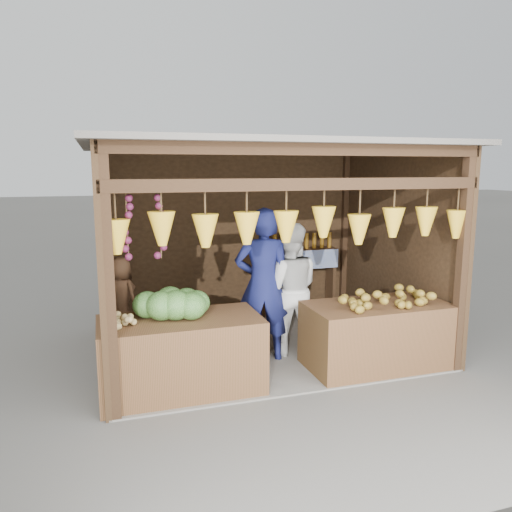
{
  "coord_description": "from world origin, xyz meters",
  "views": [
    {
      "loc": [
        -1.99,
        -6.05,
        2.36
      ],
      "look_at": [
        -0.11,
        -0.1,
        1.26
      ],
      "focal_mm": 35.0,
      "sensor_mm": 36.0,
      "label": 1
    }
  ],
  "objects_px": {
    "man_standing": "(263,285)",
    "vendor_seated": "(121,298)",
    "counter_right": "(376,335)",
    "counter_left": "(181,355)",
    "woman_standing": "(289,289)"
  },
  "relations": [
    {
      "from": "man_standing",
      "to": "vendor_seated",
      "type": "height_order",
      "value": "man_standing"
    },
    {
      "from": "counter_right",
      "to": "man_standing",
      "type": "height_order",
      "value": "man_standing"
    },
    {
      "from": "man_standing",
      "to": "vendor_seated",
      "type": "bearing_deg",
      "value": 2.4
    },
    {
      "from": "man_standing",
      "to": "vendor_seated",
      "type": "xyz_separation_m",
      "value": [
        -1.67,
        0.37,
        -0.13
      ]
    },
    {
      "from": "counter_left",
      "to": "woman_standing",
      "type": "height_order",
      "value": "woman_standing"
    },
    {
      "from": "counter_left",
      "to": "man_standing",
      "type": "xyz_separation_m",
      "value": [
        1.11,
        0.61,
        0.55
      ]
    },
    {
      "from": "counter_left",
      "to": "woman_standing",
      "type": "relative_size",
      "value": 1.0
    },
    {
      "from": "counter_left",
      "to": "vendor_seated",
      "type": "bearing_deg",
      "value": 119.69
    },
    {
      "from": "woman_standing",
      "to": "counter_left",
      "type": "bearing_deg",
      "value": 41.3
    },
    {
      "from": "counter_left",
      "to": "man_standing",
      "type": "relative_size",
      "value": 0.89
    },
    {
      "from": "man_standing",
      "to": "woman_standing",
      "type": "distance_m",
      "value": 0.4
    },
    {
      "from": "man_standing",
      "to": "woman_standing",
      "type": "xyz_separation_m",
      "value": [
        0.38,
        0.1,
        -0.1
      ]
    },
    {
      "from": "counter_right",
      "to": "woman_standing",
      "type": "distance_m",
      "value": 1.21
    },
    {
      "from": "counter_right",
      "to": "man_standing",
      "type": "distance_m",
      "value": 1.49
    },
    {
      "from": "woman_standing",
      "to": "vendor_seated",
      "type": "distance_m",
      "value": 2.07
    }
  ]
}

